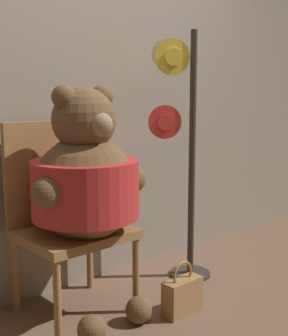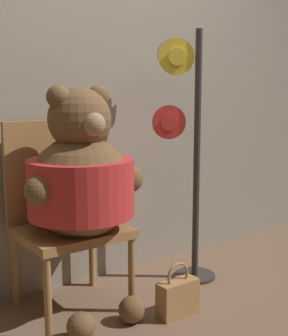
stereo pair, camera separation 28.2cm
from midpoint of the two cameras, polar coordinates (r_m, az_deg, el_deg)
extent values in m
plane|color=brown|center=(2.82, 6.60, -17.28)|extent=(14.00, 14.00, 0.00)
cube|color=gray|center=(3.13, -2.78, 8.77)|extent=(8.00, 0.10, 2.46)
cylinder|color=#9E703D|center=(2.48, -8.38, -15.53)|extent=(0.04, 0.04, 0.44)
cylinder|color=#9E703D|center=(2.74, 1.50, -12.95)|extent=(0.04, 0.04, 0.44)
cylinder|color=#9E703D|center=(2.86, -12.75, -12.19)|extent=(0.04, 0.04, 0.44)
cylinder|color=#9E703D|center=(3.09, -3.76, -10.34)|extent=(0.04, 0.04, 0.44)
cube|color=#9E703D|center=(2.70, -5.88, -7.80)|extent=(0.58, 0.51, 0.05)
cube|color=#9E703D|center=(2.83, -8.45, -0.29)|extent=(0.58, 0.04, 0.60)
sphere|color=brown|center=(2.58, -4.61, -2.40)|extent=(0.58, 0.58, 0.58)
cylinder|color=red|center=(2.58, -4.61, -2.40)|extent=(0.59, 0.59, 0.32)
sphere|color=brown|center=(2.53, -4.73, 5.92)|extent=(0.35, 0.35, 0.35)
sphere|color=brown|center=(2.46, -7.19, 8.60)|extent=(0.13, 0.13, 0.13)
sphere|color=brown|center=(2.59, -2.46, 8.71)|extent=(0.13, 0.13, 0.13)
sphere|color=#997A5B|center=(2.41, -2.88, 5.35)|extent=(0.13, 0.13, 0.13)
sphere|color=brown|center=(2.38, -9.32, -2.78)|extent=(0.16, 0.16, 0.16)
sphere|color=brown|center=(2.67, 1.20, -1.34)|extent=(0.16, 0.16, 0.16)
sphere|color=brown|center=(2.52, -4.37, -18.79)|extent=(0.15, 0.15, 0.15)
sphere|color=brown|center=(2.68, 1.64, -16.93)|extent=(0.15, 0.15, 0.15)
cylinder|color=#332D28|center=(3.32, 8.68, -12.86)|extent=(0.28, 0.28, 0.02)
cylinder|color=#332D28|center=(3.11, 9.05, 1.17)|extent=(0.04, 0.04, 1.65)
cylinder|color=yellow|center=(3.04, 6.73, 13.35)|extent=(0.21, 0.12, 0.23)
cylinder|color=yellow|center=(3.04, 6.73, 13.35)|extent=(0.12, 0.09, 0.11)
cylinder|color=red|center=(3.04, 5.73, 5.57)|extent=(0.20, 0.12, 0.22)
cylinder|color=red|center=(3.04, 5.73, 5.57)|extent=(0.11, 0.09, 0.11)
cylinder|color=silver|center=(3.11, 5.95, 13.69)|extent=(0.13, 0.15, 0.18)
cylinder|color=silver|center=(3.11, 5.95, 13.69)|extent=(0.12, 0.12, 0.09)
cube|color=#A87A47|center=(2.77, 7.16, -15.51)|extent=(0.25, 0.10, 0.20)
torus|color=#A87A47|center=(2.71, 7.22, -12.91)|extent=(0.15, 0.02, 0.15)
camera|label=1|loc=(0.14, -87.14, 0.48)|focal=50.00mm
camera|label=2|loc=(0.14, 92.86, -0.48)|focal=50.00mm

